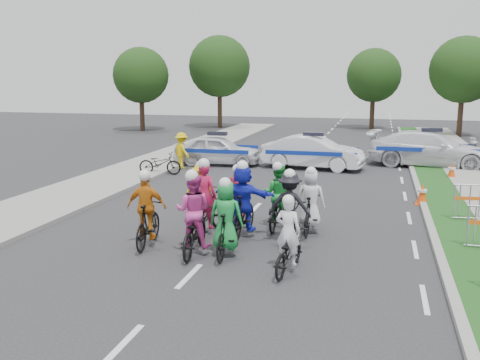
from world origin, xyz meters
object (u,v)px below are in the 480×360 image
(rider_7, at_px, (311,207))
(cone_1, at_px, (452,171))
(rider_8, at_px, (278,203))
(tree_1, at_px, (464,70))
(tree_4, at_px, (374,75))
(rider_4, at_px, (290,215))
(cone_0, at_px, (422,194))
(rider_9, at_px, (238,201))
(police_car_0, at_px, (217,150))
(marshal_hiviz, at_px, (182,150))
(tree_3, at_px, (220,67))
(rider_6, at_px, (205,209))
(rider_2, at_px, (194,223))
(rider_5, at_px, (243,205))
(police_car_1, at_px, (313,152))
(rider_10, at_px, (201,196))
(police_car_2, at_px, (431,149))
(rider_3, at_px, (147,217))
(tree_0, at_px, (141,75))
(rider_0, at_px, (288,246))
(rider_1, at_px, (226,226))
(parked_bike, at_px, (160,163))

(rider_7, bearing_deg, cone_1, -114.09)
(rider_8, xyz_separation_m, tree_1, (7.92, 25.97, 3.86))
(tree_1, bearing_deg, tree_4, 146.31)
(rider_4, distance_m, cone_0, 6.26)
(rider_7, distance_m, rider_9, 2.11)
(police_car_0, bearing_deg, tree_1, -43.23)
(tree_1, height_order, tree_4, tree_1)
(rider_8, height_order, marshal_hiviz, rider_8)
(tree_3, bearing_deg, rider_6, -73.91)
(rider_2, distance_m, rider_6, 1.61)
(tree_3, distance_m, tree_4, 12.19)
(rider_5, xyz_separation_m, police_car_0, (-4.02, 10.87, -0.14))
(rider_2, height_order, tree_1, tree_1)
(police_car_1, bearing_deg, marshal_hiviz, 111.49)
(rider_7, bearing_deg, rider_9, -7.72)
(rider_9, distance_m, police_car_1, 9.82)
(rider_10, height_order, police_car_0, rider_10)
(rider_9, xyz_separation_m, tree_1, (9.07, 25.85, 3.88))
(police_car_2, bearing_deg, rider_10, 157.16)
(rider_3, xyz_separation_m, tree_3, (-7.35, 30.35, 4.16))
(rider_6, xyz_separation_m, police_car_0, (-3.02, 10.91, 0.03))
(rider_7, bearing_deg, tree_4, -89.11)
(tree_1, bearing_deg, rider_5, -107.74)
(tree_0, bearing_deg, tree_4, 19.44)
(rider_8, relative_size, cone_1, 2.61)
(rider_3, xyz_separation_m, marshal_hiviz, (-3.25, 10.88, 0.08))
(rider_0, xyz_separation_m, rider_5, (-1.55, 2.27, 0.27))
(tree_0, bearing_deg, cone_1, -36.75)
(rider_1, bearing_deg, rider_5, -91.65)
(cone_1, relative_size, tree_0, 0.11)
(police_car_1, relative_size, police_car_2, 0.81)
(tree_0, height_order, tree_4, same)
(rider_6, distance_m, tree_4, 31.42)
(rider_4, xyz_separation_m, rider_10, (-2.87, 1.78, -0.07))
(rider_2, bearing_deg, police_car_1, -100.69)
(rider_1, bearing_deg, tree_3, -75.17)
(rider_1, xyz_separation_m, rider_8, (0.69, 2.61, -0.04))
(rider_0, height_order, rider_9, rider_9)
(marshal_hiviz, relative_size, tree_4, 0.26)
(rider_3, distance_m, parked_bike, 9.84)
(rider_6, xyz_separation_m, parked_bike, (-4.61, 7.82, -0.19))
(marshal_hiviz, bearing_deg, tree_0, -21.03)
(marshal_hiviz, relative_size, tree_3, 0.22)
(tree_3, bearing_deg, rider_10, -74.27)
(rider_3, height_order, tree_0, tree_0)
(rider_2, xyz_separation_m, rider_6, (-0.24, 1.59, -0.07))
(rider_9, xyz_separation_m, tree_3, (-8.93, 27.85, 4.23))
(parked_bike, bearing_deg, rider_10, -154.94)
(rider_9, distance_m, police_car_0, 10.39)
(rider_6, xyz_separation_m, rider_10, (-0.62, 1.49, 0.00))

